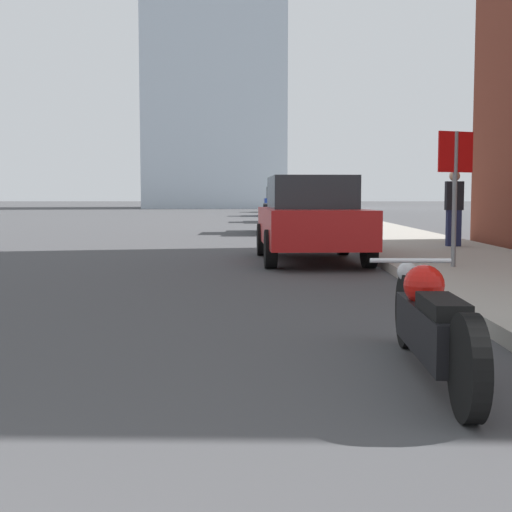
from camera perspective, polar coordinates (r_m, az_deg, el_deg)
The scene contains 9 objects.
sidewalk at distance 40.21m, azimuth 6.00°, elevation 3.13°, with size 2.93×240.00×0.15m.
motorcycle at distance 4.87m, azimuth 13.81°, elevation -5.23°, with size 0.62×2.47×0.72m.
parked_car_red at distance 13.23m, azimuth 4.39°, elevation 3.02°, with size 2.07×4.40×1.57m.
parked_car_black at distance 23.68m, azimuth 2.82°, elevation 3.85°, with size 2.00×3.98×1.64m.
parked_car_white at distance 34.02m, azimuth 2.51°, elevation 4.04°, with size 1.93×3.93×1.55m.
parked_car_blue at distance 44.92m, azimuth 1.84°, elevation 4.36°, with size 2.01×3.85×1.82m.
parked_car_green at distance 56.33m, azimuth 1.89°, elevation 4.43°, with size 1.90×4.02×1.81m.
stop_sign at distance 11.02m, azimuth 15.64°, elevation 6.29°, with size 0.57×0.26×2.00m.
pedestrian at distance 15.64m, azimuth 15.55°, elevation 3.72°, with size 0.36×0.22×1.59m.
Camera 1 is at (1.85, -0.05, 1.19)m, focal length 50.00 mm.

